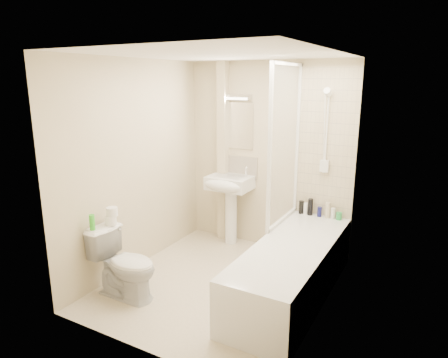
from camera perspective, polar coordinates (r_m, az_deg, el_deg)
The scene contains 26 objects.
floor at distance 4.49m, azimuth -0.66°, elevation -14.81°, with size 2.50×2.50×0.00m, color beige.
wall_back at distance 5.15m, azimuth 6.22°, elevation 3.13°, with size 2.20×0.02×2.40m, color beige.
wall_left at distance 4.68m, azimuth -12.49°, elevation 1.78°, with size 0.02×2.50×2.40m, color beige.
wall_right at distance 3.65m, azimuth 14.46°, elevation -1.79°, with size 0.02×2.50×2.40m, color beige.
ceiling at distance 3.94m, azimuth -0.77°, elevation 17.42°, with size 2.20×2.50×0.02m, color white.
tile_back at distance 4.86m, azimuth 14.42°, elevation 4.82°, with size 0.70×0.01×1.75m, color beige.
tile_right at distance 3.78m, azimuth 15.22°, elevation 2.20°, with size 0.01×2.10×1.75m, color beige.
pipe_boxing at distance 5.36m, azimuth -0.15°, elevation 3.65°, with size 0.12×0.12×2.40m, color beige.
splashback at distance 5.35m, azimuth 1.84°, elevation 1.77°, with size 0.60×0.01×0.30m, color beige.
mirror at distance 5.26m, azimuth 1.88°, elevation 7.63°, with size 0.46×0.01×0.60m, color white.
strip_light at distance 5.21m, azimuth 1.79°, elevation 11.65°, with size 0.42×0.07×0.07m, color silver.
bathtub at distance 4.24m, azimuth 9.68°, elevation -12.51°, with size 0.70×2.10×0.55m.
shower_screen at distance 4.55m, azimuth 8.72°, elevation 4.80°, with size 0.04×0.92×1.80m.
shower_fixture at distance 4.80m, azimuth 14.35°, elevation 6.17°, with size 0.10×0.16×0.99m.
pedestal_sink at distance 5.23m, azimuth 0.68°, elevation -1.68°, with size 0.55×0.50×1.07m.
bottle_black_a at distance 5.04m, azimuth 10.97°, elevation -3.98°, with size 0.06×0.06×0.16m, color black.
bottle_white_a at distance 5.02m, azimuth 11.59°, elevation -4.17°, with size 0.05×0.05×0.14m, color white.
bottle_black_b at distance 5.00m, azimuth 12.23°, elevation -3.92°, with size 0.06×0.06×0.21m, color black.
bottle_blue at distance 4.98m, azimuth 13.48°, elevation -4.57°, with size 0.05×0.05×0.12m, color #131557.
bottle_cream at distance 4.95m, azimuth 14.59°, elevation -4.34°, with size 0.06×0.06×0.19m, color beige.
bottle_white_b at distance 4.94m, azimuth 15.31°, elevation -4.78°, with size 0.05×0.05×0.13m, color silver.
bottle_green at distance 4.94m, azimuth 16.10°, elevation -5.11°, with size 0.07×0.07×0.09m, color green.
toilet at distance 4.24m, azimuth -13.97°, elevation -11.67°, with size 0.70×0.40×0.71m, color white.
toilet_roll_lower at distance 4.28m, azimuth -15.88°, elevation -5.70°, with size 0.12×0.12×0.09m, color white.
toilet_roll_upper at distance 4.26m, azimuth -15.72°, elevation -4.51°, with size 0.12×0.12×0.09m, color white.
green_bottle at distance 4.18m, azimuth -18.32°, elevation -5.90°, with size 0.05×0.05×0.16m, color green.
Camera 1 is at (1.95, -3.41, 2.17)m, focal length 32.00 mm.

